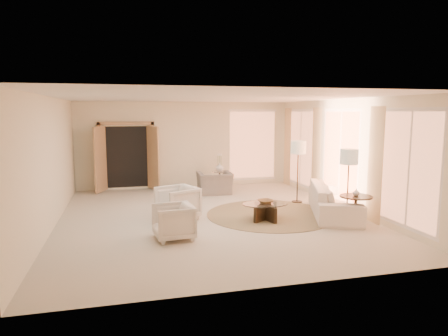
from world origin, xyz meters
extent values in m
cube|color=beige|center=(0.00, 0.00, -0.01)|extent=(7.00, 8.00, 0.02)
cube|color=white|center=(0.00, 0.00, 2.80)|extent=(7.00, 8.00, 0.02)
cube|color=beige|center=(0.00, 4.00, 1.40)|extent=(7.00, 0.04, 2.80)
cube|color=beige|center=(0.00, -4.00, 1.40)|extent=(7.00, 0.04, 2.80)
cube|color=beige|center=(-3.50, 0.00, 1.40)|extent=(0.04, 8.00, 2.80)
cube|color=beige|center=(3.50, 0.00, 1.40)|extent=(0.04, 8.00, 2.80)
cube|color=tan|center=(-1.90, 3.89, 1.08)|extent=(1.80, 0.12, 2.16)
cube|color=tan|center=(-2.70, 3.62, 1.03)|extent=(0.35, 0.66, 2.00)
cube|color=tan|center=(-1.10, 3.62, 1.03)|extent=(0.35, 0.66, 2.00)
cylinder|color=#483B26|center=(1.42, -0.18, 0.01)|extent=(3.51, 3.51, 0.01)
imported|color=silver|center=(2.90, -0.57, 0.37)|extent=(1.83, 2.71, 0.74)
imported|color=silver|center=(-0.82, -0.02, 0.42)|extent=(1.01, 1.04, 0.84)
imported|color=silver|center=(-1.09, -1.47, 0.38)|extent=(0.76, 0.80, 0.76)
imported|color=gray|center=(0.66, 2.60, 0.44)|extent=(1.03, 0.69, 0.89)
cube|color=black|center=(1.12, -0.63, 0.18)|extent=(0.28, 0.80, 0.36)
cube|color=black|center=(1.12, -0.63, 0.18)|extent=(0.71, 0.52, 0.36)
cylinder|color=white|center=(1.12, -0.63, 0.39)|extent=(1.39, 1.39, 0.02)
cylinder|color=black|center=(2.90, -1.49, 0.02)|extent=(0.44, 0.44, 0.03)
cylinder|color=black|center=(2.90, -1.49, 0.32)|extent=(0.07, 0.07, 0.62)
cylinder|color=black|center=(2.90, -1.49, 0.64)|extent=(0.70, 0.70, 0.03)
cylinder|color=black|center=(1.00, 3.37, 0.01)|extent=(0.38, 0.38, 0.03)
cylinder|color=black|center=(1.00, 3.37, 0.28)|extent=(0.06, 0.06, 0.53)
cylinder|color=white|center=(1.00, 3.37, 0.55)|extent=(0.49, 0.49, 0.03)
cylinder|color=black|center=(2.60, 0.90, 0.02)|extent=(0.29, 0.29, 0.03)
cylinder|color=black|center=(2.60, 0.90, 0.72)|extent=(0.03, 0.03, 1.44)
cylinder|color=#BCAF8D|center=(2.60, 0.90, 1.52)|extent=(0.41, 0.41, 0.35)
cylinder|color=black|center=(2.90, -1.14, 0.01)|extent=(0.28, 0.28, 0.03)
cylinder|color=black|center=(2.90, -1.14, 0.70)|extent=(0.03, 0.03, 1.40)
cylinder|color=#BCAF8D|center=(2.90, -1.14, 1.48)|extent=(0.40, 0.40, 0.34)
imported|color=brown|center=(1.12, -0.63, 0.44)|extent=(0.43, 0.43, 0.08)
imported|color=white|center=(2.90, -1.49, 0.73)|extent=(0.17, 0.17, 0.16)
imported|color=white|center=(1.00, 3.37, 0.70)|extent=(0.30, 0.30, 0.28)
camera|label=1|loc=(-1.98, -9.06, 2.47)|focal=32.00mm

